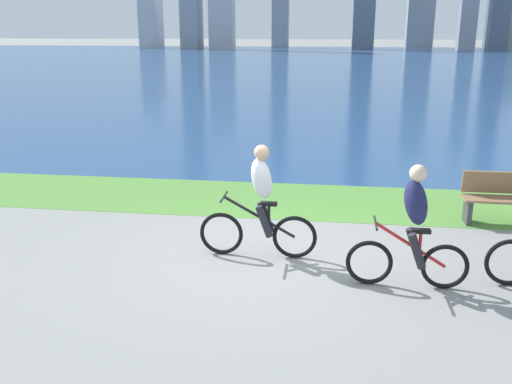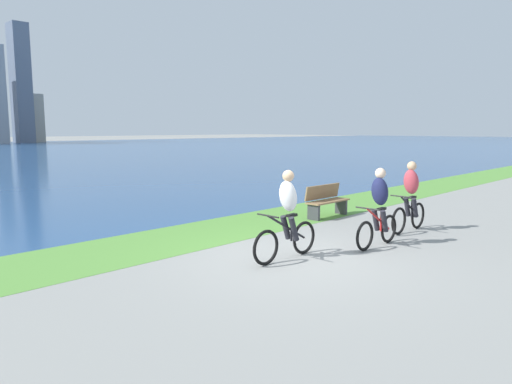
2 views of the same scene
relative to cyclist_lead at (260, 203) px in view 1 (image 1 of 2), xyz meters
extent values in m
plane|color=gray|center=(0.15, -0.02, -0.84)|extent=(300.00, 300.00, 0.00)
cube|color=#59933D|center=(0.15, 2.86, -0.84)|extent=(120.00, 2.39, 0.01)
cube|color=navy|center=(0.15, 47.87, -0.84)|extent=(300.00, 87.64, 0.00)
torus|color=black|center=(-0.59, 0.00, -0.51)|extent=(0.66, 0.06, 0.66)
torus|color=black|center=(0.51, 0.00, -0.51)|extent=(0.66, 0.06, 0.66)
cylinder|color=black|center=(-0.01, 0.00, -0.22)|extent=(1.07, 0.04, 0.62)
cylinder|color=black|center=(0.13, 0.00, -0.27)|extent=(0.04, 0.04, 0.48)
cube|color=black|center=(0.13, 0.00, -0.01)|extent=(0.24, 0.10, 0.05)
cylinder|color=black|center=(-0.54, 0.00, 0.07)|extent=(0.03, 0.52, 0.03)
ellipsoid|color=white|center=(0.02, 0.00, 0.37)|extent=(0.40, 0.36, 0.65)
sphere|color=#D8AD84|center=(0.02, 0.00, 0.75)|extent=(0.22, 0.22, 0.22)
cylinder|color=#26262D|center=(0.07, -0.10, -0.25)|extent=(0.27, 0.11, 0.49)
cylinder|color=#26262D|center=(0.07, 0.10, -0.25)|extent=(0.27, 0.11, 0.49)
torus|color=black|center=(1.55, -0.74, -0.53)|extent=(0.62, 0.06, 0.62)
torus|color=black|center=(2.52, -0.74, -0.53)|extent=(0.62, 0.06, 0.62)
cylinder|color=red|center=(2.06, -0.74, -0.25)|extent=(0.94, 0.04, 0.60)
cylinder|color=red|center=(2.18, -0.74, -0.30)|extent=(0.04, 0.04, 0.46)
cube|color=black|center=(2.18, -0.74, -0.05)|extent=(0.24, 0.10, 0.05)
cylinder|color=black|center=(1.60, -0.74, 0.03)|extent=(0.03, 0.52, 0.03)
ellipsoid|color=#1E234C|center=(2.08, -0.74, 0.33)|extent=(0.40, 0.36, 0.65)
sphere|color=beige|center=(2.08, -0.74, 0.71)|extent=(0.22, 0.22, 0.22)
cylinder|color=#26262D|center=(2.13, -0.84, -0.29)|extent=(0.27, 0.11, 0.49)
cylinder|color=#26262D|center=(2.13, -0.64, -0.29)|extent=(0.27, 0.11, 0.49)
torus|color=black|center=(3.38, -0.52, -0.51)|extent=(0.65, 0.06, 0.65)
cube|color=olive|center=(4.04, 1.96, -0.39)|extent=(1.50, 0.45, 0.04)
cube|color=olive|center=(4.04, 2.16, -0.14)|extent=(1.50, 0.11, 0.40)
cube|color=#38383D|center=(3.39, 1.96, -0.61)|extent=(0.08, 0.37, 0.45)
cube|color=#B7B7BC|center=(-28.25, 81.58, 4.40)|extent=(2.93, 3.99, 10.48)
cube|color=#B7B7BC|center=(-16.35, 79.41, 6.09)|extent=(3.67, 2.76, 13.85)
cube|color=#ADA899|center=(26.50, 85.96, 3.59)|extent=(4.34, 4.33, 8.85)
camera|label=1|loc=(1.00, -7.67, 2.46)|focal=39.17mm
camera|label=2|loc=(-6.59, -5.64, 1.61)|focal=32.85mm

